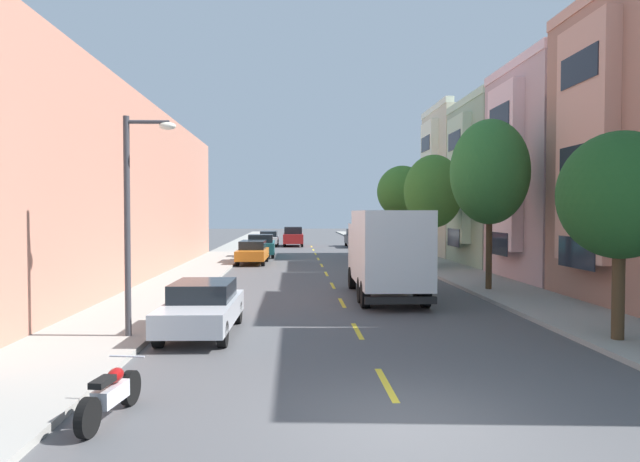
% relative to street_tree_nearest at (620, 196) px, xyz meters
% --- Properties ---
extents(ground_plane, '(160.00, 160.00, 0.00)m').
position_rel_street_tree_nearest_xyz_m(ground_plane, '(-6.40, 24.96, -3.77)').
color(ground_plane, '#4C4C4F').
extents(sidewalk_left, '(3.20, 120.00, 0.14)m').
position_rel_street_tree_nearest_xyz_m(sidewalk_left, '(-13.50, 22.96, -3.70)').
color(sidewalk_left, '#99968E').
rests_on(sidewalk_left, ground_plane).
extents(sidewalk_right, '(3.20, 120.00, 0.14)m').
position_rel_street_tree_nearest_xyz_m(sidewalk_right, '(0.70, 22.96, -3.70)').
color(sidewalk_right, '#99968E').
rests_on(sidewalk_right, ground_plane).
extents(lane_centerline_dashes, '(0.14, 47.20, 0.01)m').
position_rel_street_tree_nearest_xyz_m(lane_centerline_dashes, '(-6.40, 19.46, -3.76)').
color(lane_centerline_dashes, yellow).
rests_on(lane_centerline_dashes, ground_plane).
extents(townhouse_third_rose, '(11.68, 7.46, 10.65)m').
position_rel_street_tree_nearest_xyz_m(townhouse_third_rose, '(7.73, 13.24, 1.36)').
color(townhouse_third_rose, '#CC9E9E').
rests_on(townhouse_third_rose, ground_plane).
extents(townhouse_fourth_sage, '(13.94, 7.46, 10.41)m').
position_rel_street_tree_nearest_xyz_m(townhouse_fourth_sage, '(8.86, 20.90, 1.23)').
color(townhouse_fourth_sage, '#99AD8E').
rests_on(townhouse_fourth_sage, ground_plane).
extents(townhouse_fifth_cream, '(11.72, 7.46, 11.35)m').
position_rel_street_tree_nearest_xyz_m(townhouse_fifth_cream, '(7.75, 28.56, 1.71)').
color(townhouse_fifth_cream, beige).
rests_on(townhouse_fifth_cream, ground_plane).
extents(apartment_block_opposite, '(10.00, 36.00, 8.74)m').
position_rel_street_tree_nearest_xyz_m(apartment_block_opposite, '(-20.10, 14.96, 0.60)').
color(apartment_block_opposite, '#B27560').
rests_on(apartment_block_opposite, ground_plane).
extents(street_tree_nearest, '(3.04, 3.04, 5.25)m').
position_rel_street_tree_nearest_xyz_m(street_tree_nearest, '(0.00, 0.00, 0.00)').
color(street_tree_nearest, '#47331E').
rests_on(street_tree_nearest, sidewalk_right).
extents(street_tree_second, '(3.27, 3.27, 7.10)m').
position_rel_street_tree_nearest_xyz_m(street_tree_second, '(0.00, 9.53, 1.26)').
color(street_tree_second, '#47331E').
rests_on(street_tree_second, sidewalk_right).
extents(street_tree_third, '(3.44, 3.44, 6.59)m').
position_rel_street_tree_nearest_xyz_m(street_tree_third, '(0.00, 19.05, 0.81)').
color(street_tree_third, '#47331E').
rests_on(street_tree_third, sidewalk_right).
extents(street_tree_farthest, '(3.78, 3.78, 6.73)m').
position_rel_street_tree_nearest_xyz_m(street_tree_farthest, '(0.00, 28.58, 1.14)').
color(street_tree_farthest, '#47331E').
rests_on(street_tree_farthest, sidewalk_right).
extents(street_lamp, '(1.35, 0.28, 5.69)m').
position_rel_street_tree_nearest_xyz_m(street_lamp, '(-12.32, 1.01, -0.27)').
color(street_lamp, '#38383D').
rests_on(street_lamp, sidewalk_left).
extents(delivery_box_truck, '(2.49, 7.15, 3.42)m').
position_rel_street_tree_nearest_xyz_m(delivery_box_truck, '(-4.60, 7.94, -1.84)').
color(delivery_box_truck, white).
rests_on(delivery_box_truck, ground_plane).
extents(parked_pickup_teal, '(2.11, 5.34, 1.73)m').
position_rel_street_tree_nearest_xyz_m(parked_pickup_teal, '(-10.61, 29.07, -2.94)').
color(parked_pickup_teal, '#195B60').
rests_on(parked_pickup_teal, ground_plane).
extents(parked_pickup_champagne, '(2.13, 5.35, 1.73)m').
position_rel_street_tree_nearest_xyz_m(parked_pickup_champagne, '(-2.16, 21.34, -2.94)').
color(parked_pickup_champagne, tan).
rests_on(parked_pickup_champagne, ground_plane).
extents(parked_sedan_silver, '(1.90, 4.54, 1.43)m').
position_rel_street_tree_nearest_xyz_m(parked_sedan_silver, '(-10.71, 1.78, -3.02)').
color(parked_sedan_silver, '#B2B5BA').
rests_on(parked_sedan_silver, ground_plane).
extents(parked_wagon_white, '(1.88, 4.72, 1.50)m').
position_rel_street_tree_nearest_xyz_m(parked_wagon_white, '(-10.62, 42.81, -2.96)').
color(parked_wagon_white, silver).
rests_on(parked_wagon_white, ground_plane).
extents(parked_pickup_burgundy, '(2.06, 5.32, 1.73)m').
position_rel_street_tree_nearest_xyz_m(parked_pickup_burgundy, '(-2.19, 27.84, -2.94)').
color(parked_pickup_burgundy, maroon).
rests_on(parked_pickup_burgundy, ground_plane).
extents(parked_wagon_orange, '(1.93, 4.74, 1.50)m').
position_rel_street_tree_nearest_xyz_m(parked_wagon_orange, '(-10.85, 23.37, -2.96)').
color(parked_wagon_orange, orange).
rests_on(parked_wagon_orange, ground_plane).
extents(parked_pickup_black, '(2.01, 5.30, 1.73)m').
position_rel_street_tree_nearest_xyz_m(parked_pickup_black, '(-2.00, 41.38, -2.94)').
color(parked_pickup_black, black).
rests_on(parked_pickup_black, ground_plane).
extents(moving_red_sedan, '(1.95, 4.80, 1.93)m').
position_rel_street_tree_nearest_xyz_m(moving_red_sedan, '(-8.20, 42.79, -2.78)').
color(moving_red_sedan, '#AD1E1E').
rests_on(moving_red_sedan, ground_plane).
extents(parked_motorcycle, '(0.62, 2.05, 0.90)m').
position_rel_street_tree_nearest_xyz_m(parked_motorcycle, '(-11.15, -4.71, -3.36)').
color(parked_motorcycle, black).
rests_on(parked_motorcycle, ground_plane).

